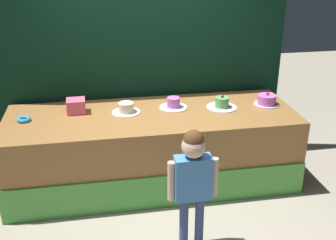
{
  "coord_description": "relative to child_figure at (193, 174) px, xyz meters",
  "views": [
    {
      "loc": [
        -0.58,
        -3.69,
        2.64
      ],
      "look_at": [
        0.15,
        0.34,
        0.87
      ],
      "focal_mm": 44.61,
      "sensor_mm": 36.0,
      "label": 1
    }
  ],
  "objects": [
    {
      "name": "ground_plane",
      "position": [
        -0.19,
        0.63,
        -0.76
      ],
      "size": [
        12.0,
        12.0,
        0.0
      ],
      "primitive_type": "plane",
      "color": "#ADA38E"
    },
    {
      "name": "stage_platform",
      "position": [
        -0.19,
        1.19,
        -0.34
      ],
      "size": [
        3.23,
        1.14,
        0.86
      ],
      "color": "#9E6B38",
      "rests_on": "ground_plane"
    },
    {
      "name": "curtain_backdrop",
      "position": [
        -0.19,
        1.85,
        0.62
      ],
      "size": [
        3.52,
        0.08,
        2.77
      ],
      "primitive_type": "cube",
      "color": "black",
      "rests_on": "ground_plane"
    },
    {
      "name": "child_figure",
      "position": [
        0.0,
        0.0,
        0.0
      ],
      "size": [
        0.46,
        0.21,
        1.18
      ],
      "color": "#3F4C8C",
      "rests_on": "ground_plane"
    },
    {
      "name": "pink_box",
      "position": [
        -1.02,
        1.39,
        0.17
      ],
      "size": [
        0.21,
        0.19,
        0.15
      ],
      "primitive_type": "cube",
      "rotation": [
        0.0,
        0.0,
        0.02
      ],
      "color": "#F45C8B",
      "rests_on": "stage_platform"
    },
    {
      "name": "donut",
      "position": [
        -1.56,
        1.23,
        0.12
      ],
      "size": [
        0.15,
        0.15,
        0.04
      ],
      "primitive_type": "torus",
      "color": "#3399D8",
      "rests_on": "stage_platform"
    },
    {
      "name": "cake_far_left",
      "position": [
        -0.47,
        1.28,
        0.14
      ],
      "size": [
        0.32,
        0.32,
        0.12
      ],
      "color": "white",
      "rests_on": "stage_platform"
    },
    {
      "name": "cake_center_left",
      "position": [
        0.08,
        1.34,
        0.14
      ],
      "size": [
        0.32,
        0.32,
        0.16
      ],
      "color": "white",
      "rests_on": "stage_platform"
    },
    {
      "name": "cake_center_right",
      "position": [
        0.63,
        1.24,
        0.14
      ],
      "size": [
        0.35,
        0.35,
        0.16
      ],
      "color": "silver",
      "rests_on": "stage_platform"
    },
    {
      "name": "cake_far_right",
      "position": [
        1.18,
        1.24,
        0.15
      ],
      "size": [
        0.3,
        0.3,
        0.15
      ],
      "color": "silver",
      "rests_on": "stage_platform"
    }
  ]
}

